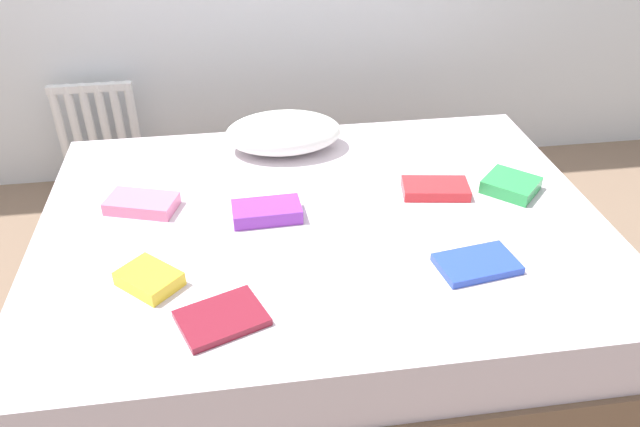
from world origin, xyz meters
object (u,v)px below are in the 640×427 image
at_px(pillow, 283,133).
at_px(radiator, 98,127).
at_px(textbook_red, 435,189).
at_px(textbook_pink, 142,204).
at_px(textbook_maroon, 222,318).
at_px(bed, 322,273).
at_px(textbook_green, 511,185).
at_px(textbook_yellow, 149,279).
at_px(textbook_purple, 267,212).
at_px(textbook_blue, 477,264).

bearing_deg(pillow, radiator, 142.94).
bearing_deg(textbook_red, textbook_pink, -173.74).
height_order(pillow, textbook_maroon, pillow).
distance_m(bed, textbook_green, 0.78).
xyz_separation_m(bed, textbook_maroon, (-0.36, -0.48, 0.26)).
distance_m(pillow, textbook_yellow, 0.96).
xyz_separation_m(radiator, textbook_purple, (0.78, -1.18, 0.17)).
height_order(textbook_pink, textbook_red, textbook_pink).
distance_m(textbook_purple, textbook_maroon, 0.53).
height_order(bed, textbook_green, textbook_green).
distance_m(textbook_purple, textbook_green, 0.92).
bearing_deg(bed, textbook_yellow, -152.71).
relative_size(textbook_purple, textbook_blue, 0.97).
relative_size(textbook_maroon, textbook_green, 1.29).
bearing_deg(textbook_green, textbook_blue, -80.40).
height_order(textbook_blue, textbook_pink, textbook_pink).
height_order(radiator, pillow, pillow).
xyz_separation_m(bed, pillow, (-0.08, 0.53, 0.33)).
bearing_deg(textbook_pink, textbook_blue, -6.91).
bearing_deg(pillow, textbook_red, -40.02).
distance_m(textbook_pink, textbook_green, 1.35).
relative_size(radiator, textbook_maroon, 1.95).
xyz_separation_m(textbook_purple, textbook_red, (0.63, 0.07, -0.01)).
relative_size(pillow, textbook_yellow, 2.73).
height_order(pillow, textbook_green, pillow).
height_order(radiator, textbook_red, radiator).
bearing_deg(textbook_maroon, textbook_green, 5.93).
bearing_deg(textbook_blue, bed, 132.07).
height_order(textbook_purple, textbook_pink, textbook_purple).
relative_size(radiator, textbook_blue, 1.85).
xyz_separation_m(textbook_purple, textbook_green, (0.91, 0.05, -0.00)).
relative_size(textbook_purple, textbook_yellow, 1.35).
bearing_deg(textbook_blue, textbook_green, 46.97).
xyz_separation_m(pillow, textbook_red, (0.52, -0.44, -0.06)).
relative_size(textbook_blue, textbook_red, 1.01).
distance_m(bed, textbook_red, 0.53).
bearing_deg(textbook_blue, textbook_yellow, 167.70).
relative_size(pillow, textbook_pink, 1.99).
distance_m(textbook_purple, textbook_yellow, 0.49).
distance_m(textbook_maroon, textbook_red, 0.98).
distance_m(bed, textbook_maroon, 0.66).
bearing_deg(textbook_pink, radiator, 125.86).
relative_size(textbook_yellow, textbook_pink, 0.73).
relative_size(bed, textbook_yellow, 11.37).
xyz_separation_m(textbook_pink, textbook_green, (1.35, -0.07, 0.00)).
distance_m(radiator, pillow, 1.13).
bearing_deg(textbook_red, textbook_green, 4.00).
bearing_deg(bed, radiator, 128.87).
bearing_deg(textbook_red, textbook_purple, -164.53).
distance_m(radiator, textbook_purple, 1.42).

